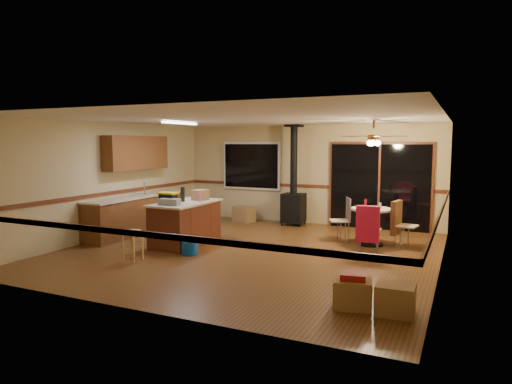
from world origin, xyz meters
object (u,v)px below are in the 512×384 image
Objects in this scene: box_under_window at (244,214)px; kitchen_island at (186,223)px; wood_stove at (293,197)px; box_corner_b at (395,300)px; chair_near at (368,224)px; chair_right at (398,218)px; blue_bucket at (190,248)px; toolbox_grey at (170,202)px; box_corner_a at (352,293)px; toolbox_black at (168,199)px; bar_stool at (133,245)px; chair_left at (344,214)px; dining_table at (371,220)px.

kitchen_island is at bearing -87.97° from box_under_window.
wood_stove is 5.37× the size of box_corner_b.
chair_near is at bearing -44.96° from wood_stove.
chair_right is at bearing 21.85° from kitchen_island.
wood_stove is at bearing 79.14° from blue_bucket.
wood_stove is 3.60× the size of chair_right.
chair_right is (4.12, 2.16, -0.37)m from toolbox_grey.
chair_near is 1.43× the size of box_corner_a.
blue_bucket is (0.57, -0.73, -0.32)m from kitchen_island.
chair_right is 4.43m from box_under_window.
kitchen_island is 2.40× the size of chair_right.
toolbox_black is 0.68× the size of box_under_window.
box_corner_a is at bearing -51.46° from box_under_window.
chair_left is at bearing 46.33° from bar_stool.
kitchen_island reaches higher than box_under_window.
wood_stove reaches higher than dining_table.
wood_stove is 5.15× the size of box_corner_a.
chair_left is 1.25m from chair_near.
kitchen_island is at bearing 128.06° from blue_bucket.
toolbox_grey reaches higher than kitchen_island.
dining_table is 1.72× the size of box_corner_a.
box_corner_a is (3.48, -1.50, 0.05)m from blue_bucket.
wood_stove is 1.50m from box_under_window.
chair_right is (0.52, 0.08, 0.07)m from dining_table.
bar_stool is 1.08m from blue_bucket.
blue_bucket is 3.79m from box_under_window.
chair_left is at bearing -22.74° from box_under_window.
chair_right is at bearing 97.40° from box_corner_b.
chair_right is at bearing 34.01° from blue_bucket.
toolbox_black is at bearing 158.11° from box_corner_b.
chair_right is at bearing -17.81° from box_under_window.
chair_right is at bearing -3.08° from chair_left.
dining_table is 3.96m from box_under_window.
bar_stool is 1.13× the size of box_corner_a.
dining_table is at bearing -33.29° from wood_stove.
bar_stool is at bearing -94.65° from kitchen_island.
chair_near is at bearing -55.37° from chair_left.
chair_left is 4.30m from box_corner_b.
box_under_window is 1.10× the size of box_corner_b.
chair_left is at bearing 45.48° from blue_bucket.
blue_bucket is 0.62× the size of box_under_window.
dining_table reaches higher than bar_stool.
wood_stove reaches higher than chair_left.
kitchen_island is 0.73m from toolbox_grey.
dining_table is at bearing 23.55° from kitchen_island.
box_corner_a is at bearing -82.71° from dining_table.
dining_table is 1.20× the size of chair_right.
chair_left is (2.39, 2.44, 0.45)m from blue_bucket.
wood_stove reaches higher than box_corner_b.
chair_near is (2.38, -2.38, -0.13)m from wood_stove.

